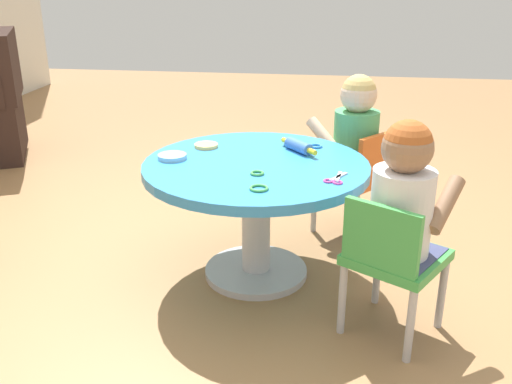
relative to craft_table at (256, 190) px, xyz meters
The scene contains 14 objects.
ground_plane 0.39m from the craft_table, ahead, with size 10.00×10.00×0.00m, color #9E7247.
craft_table is the anchor object (origin of this frame).
child_chair_left 0.64m from the craft_table, 124.70° to the right, with size 0.41×0.41×0.54m.
seated_child_left 0.65m from the craft_table, 121.11° to the right, with size 0.44×0.41×0.51m.
child_chair_right 0.64m from the craft_table, 43.08° to the right, with size 0.42×0.42×0.54m.
seated_child_right 0.65m from the craft_table, 39.49° to the right, with size 0.43×0.44×0.51m.
rolling_pin 0.27m from the craft_table, 43.63° to the right, with size 0.19×0.17×0.05m.
craft_scissors 0.38m from the craft_table, 117.17° to the right, with size 0.14×0.10×0.01m.
playdough_blob_0 0.33m from the craft_table, 53.78° to the left, with size 0.10×0.10×0.01m, color #F2CC72.
playdough_blob_1 0.37m from the craft_table, 90.55° to the left, with size 0.12×0.12×0.02m, color #8CCCF2.
cookie_cutter_0 0.36m from the craft_table, 42.95° to the right, with size 0.06×0.06×0.01m, color #3F99D8.
cookie_cutter_1 0.30m from the craft_table, 25.58° to the right, with size 0.06×0.06×0.01m, color #3F99D8.
cookie_cutter_2 0.32m from the craft_table, behind, with size 0.07×0.07×0.01m, color #4CB259.
cookie_cutter_3 0.19m from the craft_table, behind, with size 0.05×0.05×0.01m, color #4CB259.
Camera 1 is at (-2.15, -0.30, 1.24)m, focal length 39.96 mm.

